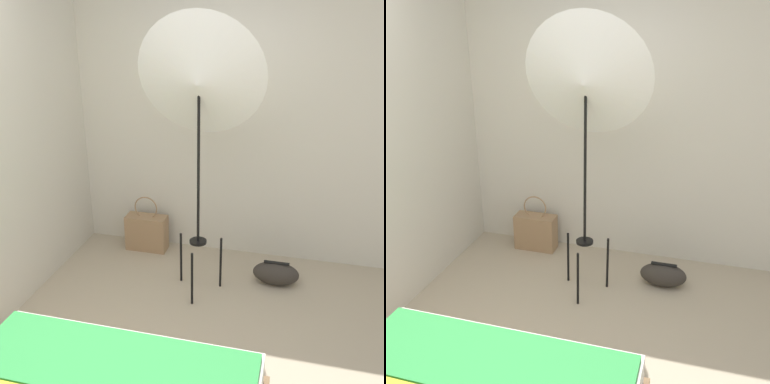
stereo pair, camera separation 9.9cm
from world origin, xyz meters
TOP-DOWN VIEW (x-y plane):
  - wall_back at (0.00, 2.20)m, footprint 8.00×0.05m
  - wall_side_left at (-1.29, 1.00)m, footprint 0.05×8.00m
  - photo_umbrella at (0.05, 1.43)m, footprint 0.95×0.45m
  - tote_bag at (-0.61, 2.01)m, footprint 0.40×0.17m
  - duffel_bag at (0.67, 1.69)m, footprint 0.39×0.20m

SIDE VIEW (x-z plane):
  - duffel_bag at x=0.67m, z-range 0.00..0.21m
  - tote_bag at x=-0.61m, z-range -0.10..0.46m
  - wall_back at x=0.00m, z-range 0.00..2.60m
  - wall_side_left at x=-1.29m, z-range 0.00..2.60m
  - photo_umbrella at x=0.05m, z-range 0.62..2.83m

